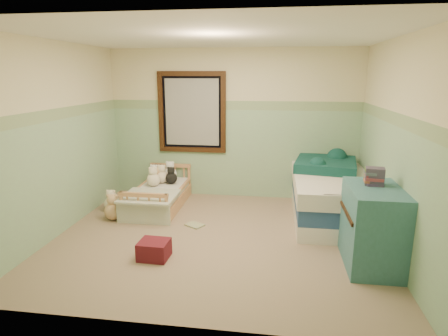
# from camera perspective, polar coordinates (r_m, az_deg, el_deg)

# --- Properties ---
(floor) EXTENTS (4.20, 3.60, 0.02)m
(floor) POSITION_cam_1_polar(r_m,az_deg,el_deg) (4.98, -1.15, -10.66)
(floor) COLOR #7E6B56
(floor) RESTS_ON ground
(ceiling) EXTENTS (4.20, 3.60, 0.02)m
(ceiling) POSITION_cam_1_polar(r_m,az_deg,el_deg) (4.55, -1.32, 19.58)
(ceiling) COLOR white
(ceiling) RESTS_ON wall_back
(wall_back) EXTENTS (4.20, 0.04, 2.50)m
(wall_back) POSITION_cam_1_polar(r_m,az_deg,el_deg) (6.36, 1.39, 6.62)
(wall_back) COLOR beige
(wall_back) RESTS_ON floor
(wall_front) EXTENTS (4.20, 0.04, 2.50)m
(wall_front) POSITION_cam_1_polar(r_m,az_deg,el_deg) (2.88, -6.98, -2.59)
(wall_front) COLOR beige
(wall_front) RESTS_ON floor
(wall_left) EXTENTS (0.04, 3.60, 2.50)m
(wall_left) POSITION_cam_1_polar(r_m,az_deg,el_deg) (5.35, -24.08, 3.99)
(wall_left) COLOR beige
(wall_left) RESTS_ON floor
(wall_right) EXTENTS (0.04, 3.60, 2.50)m
(wall_right) POSITION_cam_1_polar(r_m,az_deg,el_deg) (4.74, 24.72, 2.78)
(wall_right) COLOR beige
(wall_right) RESTS_ON floor
(wainscot_mint) EXTENTS (4.20, 0.01, 1.50)m
(wainscot_mint) POSITION_cam_1_polar(r_m,az_deg,el_deg) (6.43, 1.35, 2.18)
(wainscot_mint) COLOR #87A98A
(wainscot_mint) RESTS_ON floor
(border_strip) EXTENTS (4.20, 0.01, 0.15)m
(border_strip) POSITION_cam_1_polar(r_m,az_deg,el_deg) (6.31, 1.39, 9.52)
(border_strip) COLOR #345E36
(border_strip) RESTS_ON wall_back
(window_frame) EXTENTS (1.16, 0.06, 1.36)m
(window_frame) POSITION_cam_1_polar(r_m,az_deg,el_deg) (6.42, -4.93, 8.43)
(window_frame) COLOR black
(window_frame) RESTS_ON wall_back
(window_blinds) EXTENTS (0.92, 0.01, 1.12)m
(window_blinds) POSITION_cam_1_polar(r_m,az_deg,el_deg) (6.43, -4.91, 8.44)
(window_blinds) COLOR #ADADA9
(window_blinds) RESTS_ON window_frame
(toddler_bed_frame) EXTENTS (0.73, 1.45, 0.19)m
(toddler_bed_frame) POSITION_cam_1_polar(r_m,az_deg,el_deg) (6.14, -9.83, -4.97)
(toddler_bed_frame) COLOR #B17542
(toddler_bed_frame) RESTS_ON floor
(toddler_mattress) EXTENTS (0.66, 1.39, 0.12)m
(toddler_mattress) POSITION_cam_1_polar(r_m,az_deg,el_deg) (6.09, -9.89, -3.61)
(toddler_mattress) COLOR silver
(toddler_mattress) RESTS_ON toddler_bed_frame
(patchwork_quilt) EXTENTS (0.79, 0.73, 0.03)m
(patchwork_quilt) POSITION_cam_1_polar(r_m,az_deg,el_deg) (5.66, -11.31, -4.24)
(patchwork_quilt) COLOR #87ADCF
(patchwork_quilt) RESTS_ON toddler_mattress
(plush_bed_brown) EXTENTS (0.19, 0.19, 0.19)m
(plush_bed_brown) POSITION_cam_1_polar(r_m,az_deg,el_deg) (6.55, -9.87, -0.93)
(plush_bed_brown) COLOR brown
(plush_bed_brown) RESTS_ON toddler_mattress
(plush_bed_white) EXTENTS (0.22, 0.22, 0.22)m
(plush_bed_white) POSITION_cam_1_polar(r_m,az_deg,el_deg) (6.49, -8.19, -0.87)
(plush_bed_white) COLOR white
(plush_bed_white) RESTS_ON toddler_mattress
(plush_bed_tan) EXTENTS (0.19, 0.19, 0.19)m
(plush_bed_tan) POSITION_cam_1_polar(r_m,az_deg,el_deg) (6.33, -10.04, -1.49)
(plush_bed_tan) COLOR #DFB07E
(plush_bed_tan) RESTS_ON toddler_mattress
(plush_bed_dark) EXTENTS (0.19, 0.19, 0.19)m
(plush_bed_dark) POSITION_cam_1_polar(r_m,az_deg,el_deg) (6.27, -8.04, -1.53)
(plush_bed_dark) COLOR black
(plush_bed_dark) RESTS_ON toddler_mattress
(plush_floor_cream) EXTENTS (0.23, 0.23, 0.23)m
(plush_floor_cream) POSITION_cam_1_polar(r_m,az_deg,el_deg) (6.12, -16.75, -5.23)
(plush_floor_cream) COLOR #F7E7C7
(plush_floor_cream) RESTS_ON floor
(plush_floor_tan) EXTENTS (0.26, 0.26, 0.26)m
(plush_floor_tan) POSITION_cam_1_polar(r_m,az_deg,el_deg) (5.75, -16.51, -6.30)
(plush_floor_tan) COLOR #DFB07E
(plush_floor_tan) RESTS_ON floor
(twin_bed_frame) EXTENTS (1.03, 2.07, 0.22)m
(twin_bed_frame) POSITION_cam_1_polar(r_m,az_deg,el_deg) (5.86, 15.69, -6.06)
(twin_bed_frame) COLOR white
(twin_bed_frame) RESTS_ON floor
(twin_boxspring) EXTENTS (1.03, 2.07, 0.22)m
(twin_boxspring) POSITION_cam_1_polar(r_m,az_deg,el_deg) (5.79, 15.83, -4.01)
(twin_boxspring) COLOR navy
(twin_boxspring) RESTS_ON twin_bed_frame
(twin_mattress) EXTENTS (1.08, 2.11, 0.22)m
(twin_mattress) POSITION_cam_1_polar(r_m,az_deg,el_deg) (5.73, 15.98, -1.91)
(twin_mattress) COLOR silver
(twin_mattress) RESTS_ON twin_boxspring
(teal_blanket) EXTENTS (1.02, 1.06, 0.14)m
(teal_blanket) POSITION_cam_1_polar(r_m,az_deg,el_deg) (5.97, 15.24, 0.55)
(teal_blanket) COLOR #0C3634
(teal_blanket) RESTS_ON twin_mattress
(dresser) EXTENTS (0.56, 0.89, 0.89)m
(dresser) POSITION_cam_1_polar(r_m,az_deg,el_deg) (4.46, 21.69, -8.34)
(dresser) COLOR #33666A
(dresser) RESTS_ON floor
(book_stack) EXTENTS (0.22, 0.18, 0.19)m
(book_stack) POSITION_cam_1_polar(r_m,az_deg,el_deg) (4.41, 21.98, -1.20)
(book_stack) COLOR #49322C
(book_stack) RESTS_ON dresser
(red_pillow) EXTENTS (0.35, 0.31, 0.21)m
(red_pillow) POSITION_cam_1_polar(r_m,az_deg,el_deg) (4.50, -10.60, -12.13)
(red_pillow) COLOR maroon
(red_pillow) RESTS_ON floor
(floor_book) EXTENTS (0.30, 0.28, 0.02)m
(floor_book) POSITION_cam_1_polar(r_m,az_deg,el_deg) (5.35, -4.48, -8.66)
(floor_book) COLOR yellow
(floor_book) RESTS_ON floor
(extra_plush_0) EXTENTS (0.22, 0.22, 0.22)m
(extra_plush_0) POSITION_cam_1_polar(r_m,az_deg,el_deg) (6.17, -10.72, -1.77)
(extra_plush_0) COLOR #F7E7C7
(extra_plush_0) RESTS_ON toddler_mattress
(extra_plush_1) EXTENTS (0.20, 0.20, 0.20)m
(extra_plush_1) POSITION_cam_1_polar(r_m,az_deg,el_deg) (6.45, -10.61, -1.16)
(extra_plush_1) COLOR white
(extra_plush_1) RESTS_ON toddler_mattress
(extra_plush_2) EXTENTS (0.18, 0.18, 0.18)m
(extra_plush_2) POSITION_cam_1_polar(r_m,az_deg,el_deg) (6.53, -9.65, -1.04)
(extra_plush_2) COLOR black
(extra_plush_2) RESTS_ON toddler_mattress
(extra_plush_3) EXTENTS (0.21, 0.21, 0.21)m
(extra_plush_3) POSITION_cam_1_polar(r_m,az_deg,el_deg) (6.33, -9.46, -1.33)
(extra_plush_3) COLOR #F7E7C7
(extra_plush_3) RESTS_ON toddler_mattress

